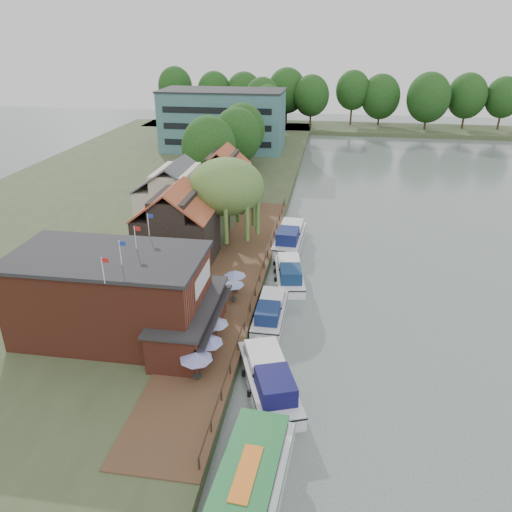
# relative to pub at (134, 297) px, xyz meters

# --- Properties ---
(ground) EXTENTS (260.00, 260.00, 0.00)m
(ground) POSITION_rel_pub_xyz_m (14.00, 1.00, -4.65)
(ground) COLOR #505C5A
(ground) RESTS_ON ground
(land_bank) EXTENTS (50.00, 140.00, 1.00)m
(land_bank) POSITION_rel_pub_xyz_m (-16.00, 36.00, -4.15)
(land_bank) COLOR #384728
(land_bank) RESTS_ON ground
(quay_deck) EXTENTS (6.00, 50.00, 0.10)m
(quay_deck) POSITION_rel_pub_xyz_m (6.00, 11.00, -3.60)
(quay_deck) COLOR #47301E
(quay_deck) RESTS_ON land_bank
(quay_rail) EXTENTS (0.20, 49.00, 1.00)m
(quay_rail) POSITION_rel_pub_xyz_m (8.70, 11.50, -3.15)
(quay_rail) COLOR black
(quay_rail) RESTS_ON land_bank
(pub) EXTENTS (20.00, 11.00, 7.30)m
(pub) POSITION_rel_pub_xyz_m (0.00, 0.00, 0.00)
(pub) COLOR maroon
(pub) RESTS_ON land_bank
(hotel_block) EXTENTS (25.40, 12.40, 12.30)m
(hotel_block) POSITION_rel_pub_xyz_m (-8.00, 71.00, 2.50)
(hotel_block) COLOR #38666B
(hotel_block) RESTS_ON land_bank
(cottage_a) EXTENTS (8.60, 7.60, 8.50)m
(cottage_a) POSITION_rel_pub_xyz_m (-1.00, 15.00, 0.60)
(cottage_a) COLOR black
(cottage_a) RESTS_ON land_bank
(cottage_b) EXTENTS (9.60, 8.60, 8.50)m
(cottage_b) POSITION_rel_pub_xyz_m (-4.00, 25.00, 0.60)
(cottage_b) COLOR beige
(cottage_b) RESTS_ON land_bank
(cottage_c) EXTENTS (7.60, 7.60, 8.50)m
(cottage_c) POSITION_rel_pub_xyz_m (0.00, 34.00, 0.60)
(cottage_c) COLOR black
(cottage_c) RESTS_ON land_bank
(willow) EXTENTS (8.60, 8.60, 10.43)m
(willow) POSITION_rel_pub_xyz_m (3.50, 20.00, 1.56)
(willow) COLOR #476B2D
(willow) RESTS_ON land_bank
(umbrella_0) EXTENTS (2.43, 2.43, 2.38)m
(umbrella_0) POSITION_rel_pub_xyz_m (6.48, -5.10, -2.36)
(umbrella_0) COLOR navy
(umbrella_0) RESTS_ON quay_deck
(umbrella_1) EXTENTS (2.32, 2.32, 2.38)m
(umbrella_1) POSITION_rel_pub_xyz_m (6.84, -3.00, -2.36)
(umbrella_1) COLOR #1B1C96
(umbrella_1) RESTS_ON quay_deck
(umbrella_2) EXTENTS (2.20, 2.20, 2.38)m
(umbrella_2) POSITION_rel_pub_xyz_m (6.76, -0.35, -2.36)
(umbrella_2) COLOR navy
(umbrella_2) RESTS_ON quay_deck
(umbrella_3) EXTENTS (2.10, 2.10, 2.38)m
(umbrella_3) POSITION_rel_pub_xyz_m (6.87, 6.47, -2.36)
(umbrella_3) COLOR navy
(umbrella_3) RESTS_ON quay_deck
(umbrella_4) EXTENTS (2.15, 2.15, 2.38)m
(umbrella_4) POSITION_rel_pub_xyz_m (6.68, 8.35, -2.36)
(umbrella_4) COLOR navy
(umbrella_4) RESTS_ON quay_deck
(cruiser_0) EXTENTS (6.95, 11.33, 2.65)m
(cruiser_0) POSITION_rel_pub_xyz_m (11.62, -3.99, -3.32)
(cruiser_0) COLOR silver
(cruiser_0) RESTS_ON ground
(cruiser_1) EXTENTS (3.02, 9.22, 2.20)m
(cruiser_1) POSITION_rel_pub_xyz_m (10.44, 5.84, -3.55)
(cruiser_1) COLOR silver
(cruiser_1) RESTS_ON ground
(cruiser_2) EXTENTS (4.64, 10.10, 2.35)m
(cruiser_2) POSITION_rel_pub_xyz_m (11.45, 13.80, -3.47)
(cruiser_2) COLOR silver
(cruiser_2) RESTS_ON ground
(cruiser_3) EXTENTS (4.01, 11.06, 2.69)m
(cruiser_3) POSITION_rel_pub_xyz_m (10.58, 23.66, -3.31)
(cruiser_3) COLOR silver
(cruiser_3) RESTS_ON ground
(tour_boat) EXTENTS (4.73, 13.59, 2.91)m
(tour_boat) POSITION_rel_pub_xyz_m (11.69, -15.05, -3.19)
(tour_boat) COLOR silver
(tour_boat) RESTS_ON ground
(swan) EXTENTS (0.44, 0.44, 0.44)m
(swan) POSITION_rel_pub_xyz_m (10.98, -12.41, -4.43)
(swan) COLOR white
(swan) RESTS_ON ground
(bank_tree_0) EXTENTS (8.47, 8.47, 11.62)m
(bank_tree_0) POSITION_rel_pub_xyz_m (-3.89, 41.84, 2.16)
(bank_tree_0) COLOR #143811
(bank_tree_0) RESTS_ON land_bank
(bank_tree_1) EXTENTS (8.34, 8.34, 11.67)m
(bank_tree_1) POSITION_rel_pub_xyz_m (-1.22, 50.75, 2.18)
(bank_tree_1) COLOR #143811
(bank_tree_1) RESTS_ON land_bank
(bank_tree_2) EXTENTS (8.28, 8.28, 11.51)m
(bank_tree_2) POSITION_rel_pub_xyz_m (-1.45, 57.60, 2.10)
(bank_tree_2) COLOR #143811
(bank_tree_2) RESTS_ON land_bank
(bank_tree_3) EXTENTS (7.82, 7.82, 12.63)m
(bank_tree_3) POSITION_rel_pub_xyz_m (0.41, 78.72, 2.66)
(bank_tree_3) COLOR #143811
(bank_tree_3) RESTS_ON land_bank
(bank_tree_4) EXTENTS (6.63, 6.63, 11.45)m
(bank_tree_4) POSITION_rel_pub_xyz_m (-0.85, 85.75, 2.07)
(bank_tree_4) COLOR #143811
(bank_tree_4) RESTS_ON land_bank
(bank_tree_5) EXTENTS (8.92, 8.92, 12.96)m
(bank_tree_5) POSITION_rel_pub_xyz_m (-3.01, 93.88, 2.83)
(bank_tree_5) COLOR #143811
(bank_tree_5) RESTS_ON land_bank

